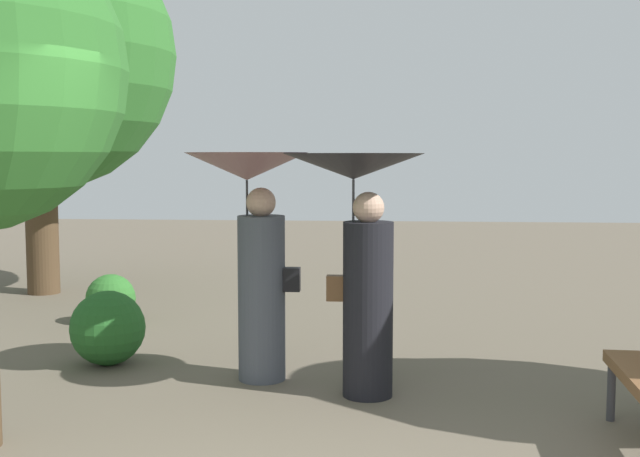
# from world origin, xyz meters

# --- Properties ---
(person_left) EXTENTS (1.04, 1.04, 1.93)m
(person_left) POSITION_xyz_m (-0.51, 3.23, 1.29)
(person_left) COLOR #474C56
(person_left) RESTS_ON ground
(person_right) EXTENTS (1.11, 1.11, 1.92)m
(person_right) POSITION_xyz_m (0.39, 2.84, 1.29)
(person_right) COLOR black
(person_right) RESTS_ON ground
(tree_mid_left) EXTENTS (3.74, 3.74, 5.66)m
(tree_mid_left) POSITION_xyz_m (-4.15, 7.20, 3.57)
(tree_mid_left) COLOR #4C3823
(tree_mid_left) RESTS_ON ground
(bush_path_left) EXTENTS (0.56, 0.56, 0.56)m
(bush_path_left) POSITION_xyz_m (-2.53, 5.34, 0.28)
(bush_path_left) COLOR #2D6B28
(bush_path_left) RESTS_ON ground
(bush_path_right) EXTENTS (0.68, 0.68, 0.68)m
(bush_path_right) POSITION_xyz_m (-1.93, 3.57, 0.34)
(bush_path_right) COLOR #235B23
(bush_path_right) RESTS_ON ground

